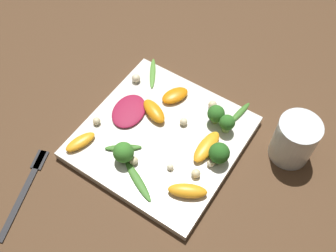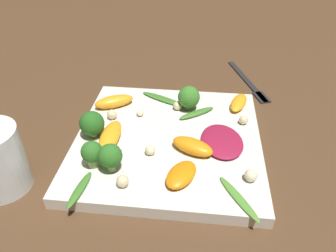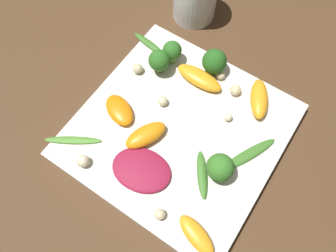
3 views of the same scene
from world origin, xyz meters
name	(u,v)px [view 3 (image 3 of 3)]	position (x,y,z in m)	size (l,w,h in m)	color
ground_plane	(179,134)	(0.00, 0.00, 0.00)	(2.40, 2.40, 0.00)	#4C331E
plate	(179,131)	(0.00, 0.00, 0.01)	(0.28, 0.28, 0.02)	silver
radicchio_leaf_0	(142,170)	(-0.01, -0.08, 0.02)	(0.09, 0.08, 0.01)	maroon
orange_segment_0	(199,78)	(-0.02, 0.09, 0.03)	(0.08, 0.03, 0.02)	orange
orange_segment_1	(259,99)	(0.07, 0.10, 0.03)	(0.05, 0.07, 0.02)	orange
orange_segment_2	(146,135)	(-0.03, -0.04, 0.03)	(0.05, 0.07, 0.02)	orange
orange_segment_3	(196,235)	(0.10, -0.11, 0.03)	(0.06, 0.04, 0.01)	orange
orange_segment_4	(119,110)	(-0.09, -0.03, 0.03)	(0.07, 0.05, 0.02)	orange
broccoli_floret_0	(159,61)	(-0.08, 0.07, 0.04)	(0.03, 0.03, 0.04)	#7A9E51
broccoli_floret_1	(220,168)	(0.08, -0.03, 0.04)	(0.04, 0.04, 0.04)	#7A9E51
broccoli_floret_2	(214,61)	(-0.01, 0.12, 0.04)	(0.04, 0.04, 0.04)	#84AD5B
broccoli_floret_3	(172,51)	(-0.08, 0.10, 0.04)	(0.03, 0.03, 0.04)	#84AD5B
arugula_sprig_0	(73,140)	(-0.12, -0.10, 0.02)	(0.08, 0.05, 0.00)	#518E33
arugula_sprig_1	(248,155)	(0.10, 0.02, 0.02)	(0.05, 0.09, 0.01)	#3D7528
arugula_sprig_2	(202,175)	(0.06, -0.04, 0.02)	(0.05, 0.06, 0.01)	#3D7528
arugula_sprig_3	(149,44)	(-0.12, 0.10, 0.02)	(0.07, 0.02, 0.01)	#3D7528
macadamia_nut_0	(83,161)	(-0.08, -0.12, 0.03)	(0.02, 0.02, 0.02)	beige
macadamia_nut_1	(220,75)	(0.01, 0.11, 0.03)	(0.01, 0.01, 0.01)	beige
macadamia_nut_2	(138,68)	(-0.11, 0.05, 0.03)	(0.02, 0.02, 0.02)	beige
macadamia_nut_3	(223,159)	(0.08, -0.01, 0.03)	(0.02, 0.02, 0.02)	beige
macadamia_nut_4	(163,101)	(-0.04, 0.02, 0.03)	(0.02, 0.02, 0.02)	beige
macadamia_nut_5	(228,117)	(0.05, 0.05, 0.03)	(0.01, 0.01, 0.01)	beige
macadamia_nut_6	(235,90)	(0.04, 0.10, 0.03)	(0.02, 0.02, 0.02)	beige
macadamia_nut_7	(160,214)	(0.05, -0.12, 0.03)	(0.01, 0.01, 0.01)	beige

